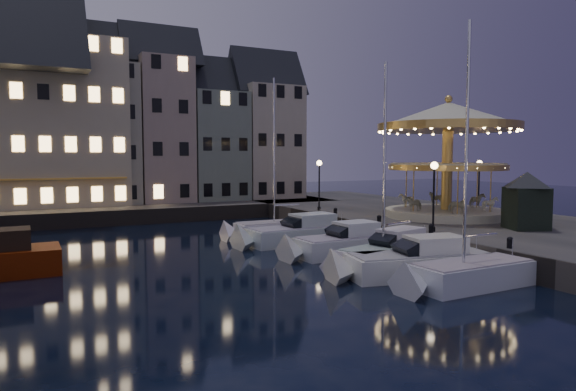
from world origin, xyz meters
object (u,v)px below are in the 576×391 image
motorboat_f (276,230)px  bollard_b (431,228)px  carousel (448,137)px  bollard_a (510,242)px  bollard_d (335,211)px  motorboat_b (412,264)px  ticket_kiosk (527,190)px  motorboat_a (463,277)px  bollard_c (379,219)px  streetlamp_c (319,178)px  streetlamp_d (479,178)px  motorboat_c (386,255)px  motorboat_e (296,234)px  motorboat_d (340,245)px  streetlamp_b (434,186)px

motorboat_f → bollard_b: bearing=-62.4°
carousel → bollard_a: bearing=-120.9°
bollard_d → motorboat_f: bearing=-175.7°
motorboat_b → ticket_kiosk: (11.09, 2.48, 3.05)m
bollard_a → motorboat_a: motorboat_a is taller
bollard_c → streetlamp_c: bearing=86.2°
bollard_b → motorboat_a: motorboat_a is taller
streetlamp_c → streetlamp_d: same height
streetlamp_c → ticket_kiosk: 16.39m
bollard_a → motorboat_c: bearing=137.6°
bollard_d → motorboat_b: bearing=-108.1°
bollard_c → ticket_kiosk: 9.25m
bollard_b → ticket_kiosk: (6.43, -1.31, 2.09)m
bollard_d → motorboat_b: (-4.66, -14.30, -0.96)m
bollard_a → bollard_c: same height
motorboat_e → bollard_b: bearing=-53.3°
streetlamp_c → bollard_b: (-0.60, -14.00, -2.41)m
streetlamp_d → carousel: (-5.12, -1.67, 3.19)m
streetlamp_c → motorboat_e: (-5.83, -6.98, -3.37)m
motorboat_b → ticket_kiosk: 11.77m
bollard_c → bollard_d: same height
bollard_c → carousel: bearing=7.0°
motorboat_f → motorboat_a: bearing=-85.9°
motorboat_b → motorboat_d: size_ratio=1.14×
bollard_b → motorboat_d: 5.45m
streetlamp_c → carousel: carousel is taller
streetlamp_c → carousel: bearing=-52.9°
ticket_kiosk → bollard_b: bearing=168.5°
bollard_c → motorboat_b: size_ratio=0.07×
streetlamp_b → motorboat_e: bearing=131.8°
bollard_a → motorboat_c: (-4.40, 4.01, -0.93)m
streetlamp_b → streetlamp_d: (11.30, 7.00, 0.00)m
bollard_d → motorboat_f: (-5.28, -0.40, -1.07)m
motorboat_a → motorboat_b: (-0.57, 2.70, 0.11)m
streetlamp_d → motorboat_c: motorboat_c is taller
motorboat_a → ticket_kiosk: motorboat_a is taller
motorboat_c → carousel: carousel is taller
bollard_a → motorboat_f: 16.51m
bollard_c → motorboat_f: 7.42m
streetlamp_c → streetlamp_d: size_ratio=1.00×
streetlamp_b → motorboat_b: 7.59m
bollard_a → bollard_b: (0.00, 5.50, 0.00)m
motorboat_c → motorboat_d: size_ratio=1.44×
motorboat_d → ticket_kiosk: size_ratio=1.77×
bollard_a → motorboat_b: motorboat_b is taller
bollard_b → motorboat_c: size_ratio=0.06×
streetlamp_d → motorboat_b: size_ratio=0.51×
streetlamp_b → streetlamp_d: bearing=31.8°
bollard_b → bollard_d: 10.50m
streetlamp_c → bollard_d: streetlamp_c is taller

